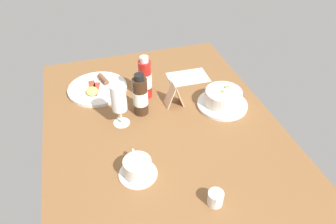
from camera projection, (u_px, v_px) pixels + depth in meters
ground_plane at (161, 127)px, 116.56cm from camera, size 110.00×84.00×3.00cm
porridge_bowl at (223, 99)px, 121.74cm from camera, size 19.75×19.75×7.70cm
cutlery_setting at (187, 77)px, 139.50cm from camera, size 12.13×17.86×0.90cm
coffee_cup at (137, 168)px, 95.46cm from camera, size 13.15×12.06×6.04cm
creamer_jug at (215, 198)px, 87.78cm from camera, size 5.45×4.52×5.02cm
wine_glass at (119, 99)px, 108.95cm from camera, size 6.11×6.11×16.97cm
sauce_bottle_red at (145, 79)px, 123.87cm from camera, size 5.19×5.19×18.11cm
sauce_bottle_brown at (140, 96)px, 115.88cm from camera, size 5.64×5.64×17.07cm
breakfast_plate at (97, 88)px, 131.52cm from camera, size 24.65×24.65×3.70cm
menu_card at (174, 95)px, 121.62cm from camera, size 5.31×7.01×9.53cm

